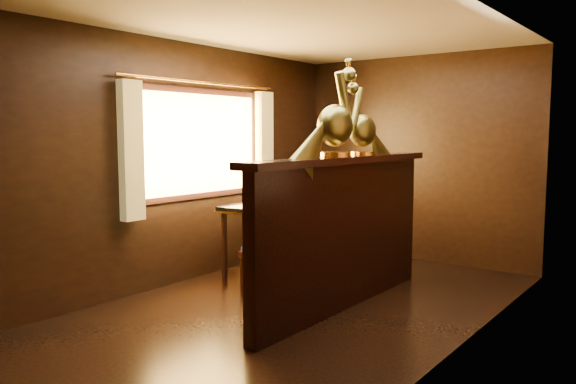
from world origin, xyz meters
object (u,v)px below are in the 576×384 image
at_px(peacock_left, 335,107).
at_px(dining_table, 285,209).
at_px(chair_right, 278,232).
at_px(peacock_right, 363,116).
at_px(chair_left, 293,240).

bearing_deg(peacock_left, dining_table, 147.33).
relative_size(chair_right, peacock_right, 1.72).
bearing_deg(peacock_left, chair_right, -179.28).
bearing_deg(dining_table, chair_left, -57.11).
bearing_deg(peacock_right, chair_right, -142.17).
xyz_separation_m(dining_table, peacock_right, (1.06, -0.21, 0.96)).
relative_size(dining_table, peacock_right, 2.11).
height_order(dining_table, peacock_right, peacock_right).
height_order(chair_left, peacock_right, peacock_right).
distance_m(chair_right, peacock_right, 1.33).
xyz_separation_m(chair_right, peacock_right, (0.61, 0.48, 1.08)).
bearing_deg(chair_right, peacock_right, 45.44).
bearing_deg(chair_left, dining_table, 129.22).
height_order(peacock_left, peacock_right, peacock_left).
height_order(dining_table, chair_left, chair_left).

